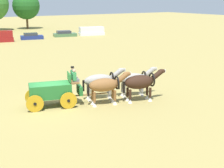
# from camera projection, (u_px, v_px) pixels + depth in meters

# --- Properties ---
(ground_plane) EXTENTS (220.00, 220.00, 0.00)m
(ground_plane) POSITION_uv_depth(u_px,v_px,m) (51.00, 107.00, 21.59)
(ground_plane) COLOR #9E8C4C
(show_wagon) EXTENTS (5.65, 2.44, 2.62)m
(show_wagon) POSITION_uv_depth(u_px,v_px,m) (53.00, 91.00, 21.36)
(show_wagon) COLOR #236B2D
(show_wagon) RESTS_ON ground
(draft_horse_rear_near) EXTENTS (3.15, 1.43, 2.21)m
(draft_horse_rear_near) POSITION_uv_depth(u_px,v_px,m) (101.00, 81.00, 22.91)
(draft_horse_rear_near) COLOR #9E998E
(draft_horse_rear_near) RESTS_ON ground
(draft_horse_rear_off) EXTENTS (3.06, 1.44, 2.22)m
(draft_horse_rear_off) POSITION_uv_depth(u_px,v_px,m) (106.00, 86.00, 21.71)
(draft_horse_rear_off) COLOR brown
(draft_horse_rear_off) RESTS_ON ground
(draft_horse_lead_near) EXTENTS (3.03, 1.35, 2.13)m
(draft_horse_lead_near) POSITION_uv_depth(u_px,v_px,m) (134.00, 79.00, 23.68)
(draft_horse_lead_near) COLOR #9E998E
(draft_horse_lead_near) RESTS_ON ground
(draft_horse_lead_off) EXTENTS (3.15, 1.52, 2.23)m
(draft_horse_lead_off) POSITION_uv_depth(u_px,v_px,m) (141.00, 82.00, 22.45)
(draft_horse_lead_off) COLOR #331E14
(draft_horse_lead_off) RESTS_ON ground
(parked_vehicle_e) EXTENTS (4.22, 2.55, 1.12)m
(parked_vehicle_e) POSITION_uv_depth(u_px,v_px,m) (32.00, 37.00, 56.88)
(parked_vehicle_e) COLOR navy
(parked_vehicle_e) RESTS_ON ground
(parked_vehicle_f) EXTENTS (4.63, 2.80, 1.10)m
(parked_vehicle_f) POSITION_uv_depth(u_px,v_px,m) (65.00, 34.00, 61.00)
(parked_vehicle_f) COLOR #477047
(parked_vehicle_f) RESTS_ON ground
(parked_vehicle_g) EXTENTS (5.28, 2.78, 1.65)m
(parked_vehicle_g) POSITION_uv_depth(u_px,v_px,m) (92.00, 31.00, 62.89)
(parked_vehicle_g) COLOR white
(parked_vehicle_g) RESTS_ON ground
(tree_e) EXTENTS (6.33, 6.33, 8.55)m
(tree_e) POSITION_uv_depth(u_px,v_px,m) (26.00, 6.00, 74.87)
(tree_e) COLOR brown
(tree_e) RESTS_ON ground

